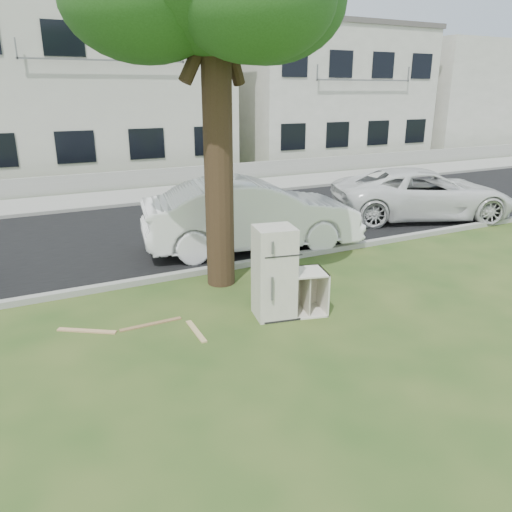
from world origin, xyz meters
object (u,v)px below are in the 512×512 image
car_center (252,215)px  car_right (423,194)px  cabinet (297,292)px  fridge (274,272)px

car_center → car_right: 5.93m
cabinet → car_right: bearing=45.6°
fridge → cabinet: size_ratio=1.62×
car_right → fridge: bearing=140.4°
car_right → cabinet: bearing=142.3°
fridge → car_right: size_ratio=0.30×
cabinet → car_right: size_ratio=0.18×
cabinet → car_right: (6.87, 4.10, 0.36)m
car_center → fridge: bearing=169.9°
fridge → car_center: size_ratio=0.30×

